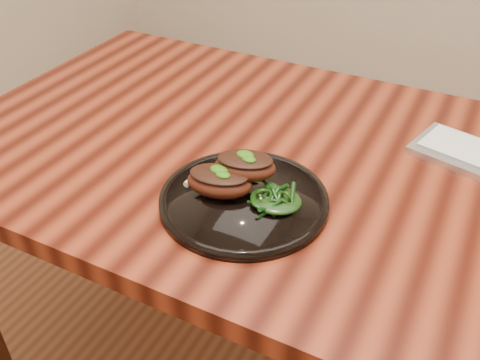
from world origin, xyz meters
name	(u,v)px	position (x,y,z in m)	size (l,w,h in m)	color
desk	(345,207)	(0.00, 0.00, 0.67)	(1.60, 0.80, 0.75)	#340D06
plate	(244,200)	(-0.13, -0.17, 0.76)	(0.28, 0.28, 0.02)	black
lamb_chop_front	(219,181)	(-0.17, -0.18, 0.79)	(0.12, 0.09, 0.05)	#44180D
lamb_chop_back	(245,165)	(-0.14, -0.15, 0.81)	(0.12, 0.09, 0.05)	#44180D
herb_smear	(242,171)	(-0.16, -0.11, 0.77)	(0.07, 0.05, 0.00)	#194C08
greens_heap	(276,197)	(-0.07, -0.17, 0.78)	(0.09, 0.08, 0.03)	black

